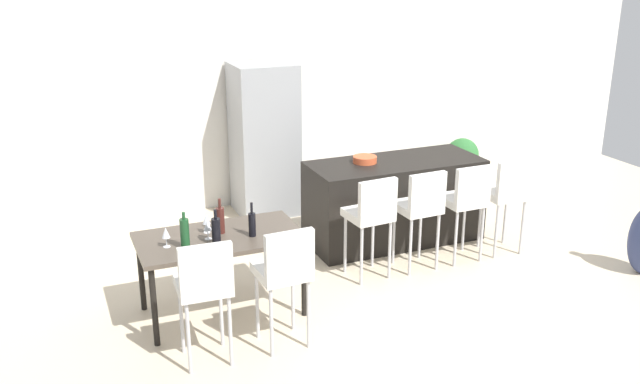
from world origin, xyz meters
TOP-DOWN VIEW (x-y plane):
  - ground_plane at (0.00, 0.00)m, footprint 10.00×10.00m
  - back_wall at (0.00, 2.87)m, footprint 10.00×0.12m
  - kitchen_island at (0.23, 1.00)m, footprint 1.91×0.78m
  - bar_chair_left at (-0.44, 0.23)m, footprint 0.43×0.43m
  - bar_chair_middle at (0.10, 0.23)m, footprint 0.42×0.42m
  - bar_chair_right at (0.63, 0.23)m, footprint 0.40×0.40m
  - bar_chair_far at (1.14, 0.23)m, footprint 0.42×0.42m
  - dining_table at (-1.97, 0.11)m, footprint 1.42×0.78m
  - dining_chair_near at (-2.29, -0.64)m, footprint 0.42×0.42m
  - dining_chair_far at (-1.65, -0.64)m, footprint 0.42×0.42m
  - wine_bottle_end at (-1.71, 0.00)m, footprint 0.06×0.06m
  - wine_bottle_near at (-2.30, -0.04)m, footprint 0.08×0.08m
  - wine_bottle_inner at (-2.05, -0.07)m, footprint 0.07×0.07m
  - wine_bottle_middle at (-1.95, 0.18)m, footprint 0.07×0.07m
  - wine_glass_left at (-2.06, 0.23)m, footprint 0.07×0.07m
  - wine_glass_right at (-2.08, 0.08)m, footprint 0.07×0.07m
  - wine_glass_far at (-2.44, 0.05)m, footprint 0.07×0.07m
  - refrigerator at (-0.80, 2.43)m, footprint 0.72×0.68m
  - fruit_bowl at (-0.10, 1.09)m, footprint 0.26×0.26m
  - potted_plant at (2.07, 2.42)m, footprint 0.45×0.45m

SIDE VIEW (x-z plane):
  - ground_plane at x=0.00m, z-range 0.00..0.00m
  - potted_plant at x=2.07m, z-range 0.06..0.71m
  - kitchen_island at x=0.23m, z-range 0.00..0.92m
  - dining_table at x=-1.97m, z-range 0.30..1.04m
  - bar_chair_left at x=-0.44m, z-range 0.17..1.22m
  - bar_chair_middle at x=0.10m, z-range 0.17..1.22m
  - bar_chair_right at x=0.63m, z-range 0.17..1.22m
  - bar_chair_far at x=1.14m, z-range 0.17..1.22m
  - dining_chair_near at x=-2.29m, z-range 0.17..1.22m
  - dining_chair_far at x=-1.65m, z-range 0.17..1.22m
  - wine_bottle_end at x=-1.71m, z-range 0.70..1.01m
  - wine_bottle_middle at x=-1.95m, z-range 0.70..1.02m
  - wine_bottle_inner at x=-2.05m, z-range 0.71..1.02m
  - wine_glass_left at x=-2.06m, z-range 0.78..0.95m
  - wine_glass_right at x=-2.08m, z-range 0.78..0.95m
  - wine_glass_far at x=-2.44m, z-range 0.78..0.95m
  - wine_bottle_near at x=-2.30m, z-range 0.71..1.03m
  - refrigerator at x=-0.80m, z-range 0.00..1.84m
  - fruit_bowl at x=-0.10m, z-range 0.92..0.99m
  - back_wall at x=0.00m, z-range 0.00..2.90m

